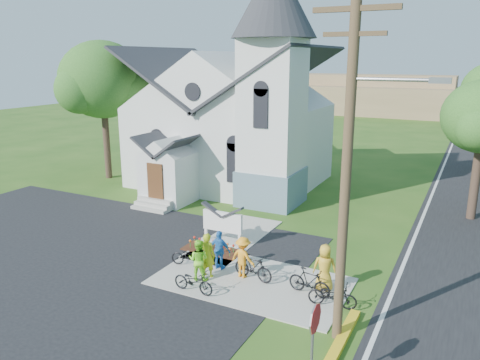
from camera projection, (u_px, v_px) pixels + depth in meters
The scene contains 20 objects.
ground at pixel (209, 279), 17.50m from camera, with size 120.00×120.00×0.00m, color #285017.
parking_lot at pixel (35, 263), 18.87m from camera, with size 20.00×16.00×0.02m, color black.
sidewalk at pixel (251, 281), 17.26m from camera, with size 7.00×4.00×0.05m, color #ABA69B.
church at pixel (235, 103), 29.33m from camera, with size 12.35×12.00×13.00m.
church_sign at pixel (223, 222), 20.52m from camera, with size 2.20×0.40×1.70m.
flower_bed at pixel (212, 250), 20.00m from camera, with size 2.60×1.10×0.07m, color #371C0F.
utility_pole at pixel (349, 159), 12.47m from camera, with size 3.45×0.28×10.00m.
stop_sign at pixel (314, 331), 11.03m from camera, with size 0.11×0.76×2.48m.
tree_lot_corner at pixel (102, 80), 30.62m from camera, with size 5.60×5.60×9.15m.
distant_hills at pixel (441, 102), 63.94m from camera, with size 61.00×10.00×5.60m.
cyclist_0 at pixel (207, 255), 17.42m from camera, with size 0.62×0.41×1.71m, color #A6BC16.
bike_0 at pixel (189, 256), 18.40m from camera, with size 0.53×1.52×0.80m, color black.
cyclist_1 at pixel (198, 260), 17.18m from camera, with size 0.76×0.59×1.56m, color #82E62B.
bike_1 at pixel (253, 267), 17.22m from camera, with size 0.46×1.64×0.98m, color black.
cyclist_2 at pixel (220, 250), 18.04m from camera, with size 0.91×0.38×1.56m, color blue.
bike_2 at pixel (193, 281), 16.31m from camera, with size 0.55×1.58×0.83m, color black.
cyclist_3 at pixel (243, 257), 17.38m from camera, with size 1.01×0.58×1.57m, color orange.
bike_3 at pixel (309, 282), 16.14m from camera, with size 0.45×1.59×0.96m, color black.
cyclist_4 at pixel (325, 267), 16.38m from camera, with size 0.83×0.54×1.70m, color gold.
bike_4 at pixel (332, 295), 15.34m from camera, with size 0.56×1.61×0.84m, color black.
Camera 1 is at (8.34, -13.69, 8.02)m, focal length 35.00 mm.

